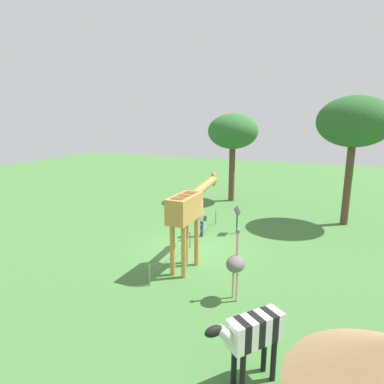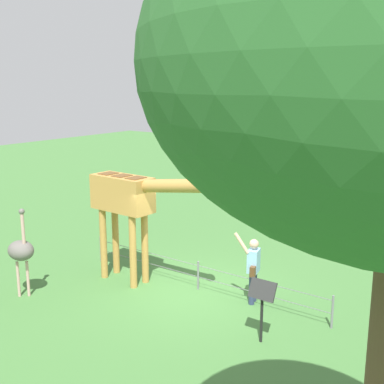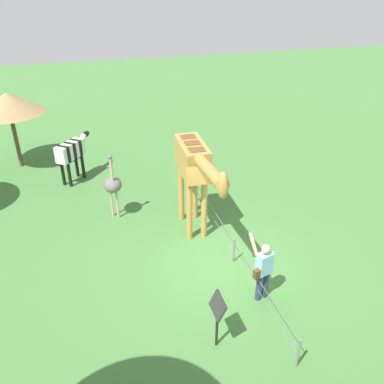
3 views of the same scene
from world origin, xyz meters
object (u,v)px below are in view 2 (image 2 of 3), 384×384
visitor (253,267)px  ostrich (21,251)px  giraffe (131,200)px  info_sign (262,298)px

visitor → ostrich: bearing=-147.9°
giraffe → visitor: 3.48m
info_sign → ostrich: bearing=-165.8°
giraffe → visitor: bearing=13.6°
visitor → ostrich: 5.59m
visitor → info_sign: bearing=-55.4°
giraffe → ostrich: giraffe is taller
giraffe → ostrich: size_ratio=1.71×
giraffe → ostrich: bearing=-125.9°
giraffe → info_sign: size_ratio=2.92×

